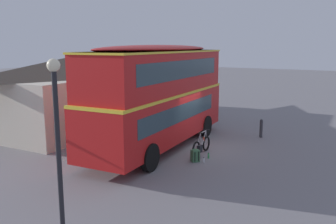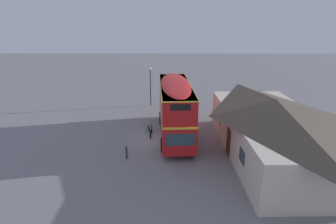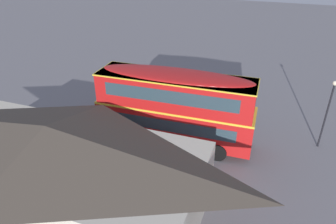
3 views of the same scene
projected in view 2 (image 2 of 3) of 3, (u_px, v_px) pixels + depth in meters
The scene contains 9 objects.
ground_plane at pixel (159, 139), 23.72m from camera, with size 120.00×120.00×0.00m, color slate.
double_decker_bus at pixel (175, 107), 23.65m from camera, with size 9.95×3.11×4.79m.
touring_bicycle at pixel (151, 131), 24.37m from camera, with size 1.71×0.46×1.03m.
backpack_on_ground at pixel (149, 127), 25.44m from camera, with size 0.41×0.40×0.55m.
water_bottle_clear_plastic at pixel (145, 129), 25.47m from camera, with size 0.08×0.08×0.23m.
water_bottle_green_metal at pixel (145, 132), 24.86m from camera, with size 0.07×0.07×0.25m.
pub_building at pixel (272, 127), 20.43m from camera, with size 14.74×7.24×4.34m.
street_lamp at pixel (150, 82), 31.93m from camera, with size 0.28×0.28×4.51m.
kerb_bollard at pixel (126, 152), 20.31m from camera, with size 0.16×0.16×0.97m.
Camera 2 is at (21.70, 1.04, 9.84)m, focal length 29.62 mm.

